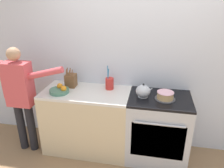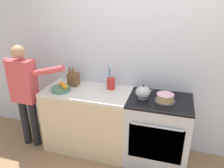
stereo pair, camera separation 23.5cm
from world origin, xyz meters
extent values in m
plane|color=#93704C|center=(0.00, 0.00, 0.00)|extent=(16.00, 16.00, 0.00)
cube|color=silver|center=(0.00, 0.63, 1.30)|extent=(8.00, 0.04, 2.60)
cube|color=beige|center=(-0.69, 0.31, 0.44)|extent=(1.18, 0.61, 0.87)
cube|color=silver|center=(-0.69, 0.31, 0.89)|extent=(1.18, 0.61, 0.03)
cube|color=#B7BABF|center=(0.29, 0.31, 0.44)|extent=(0.79, 0.61, 0.88)
cube|color=black|center=(0.29, 0.01, 0.46)|extent=(0.65, 0.01, 0.48)
cylinder|color=#B7BABF|center=(0.29, -0.02, 0.72)|extent=(0.59, 0.02, 0.02)
cube|color=black|center=(0.29, 0.31, 0.89)|extent=(0.79, 0.61, 0.03)
cylinder|color=#4C4C51|center=(0.35, 0.27, 0.91)|extent=(0.25, 0.25, 0.01)
cylinder|color=tan|center=(0.35, 0.27, 0.94)|extent=(0.20, 0.20, 0.04)
cylinder|color=tan|center=(0.35, 0.27, 0.98)|extent=(0.20, 0.20, 0.04)
cylinder|color=#EFB2C1|center=(0.35, 0.27, 1.00)|extent=(0.21, 0.21, 0.01)
cylinder|color=#B7BABF|center=(0.07, 0.29, 0.91)|extent=(0.13, 0.13, 0.01)
ellipsoid|color=#B7BABF|center=(0.07, 0.29, 0.99)|extent=(0.18, 0.18, 0.16)
cone|color=#B7BABF|center=(0.16, 0.29, 1.01)|extent=(0.09, 0.04, 0.08)
sphere|color=black|center=(0.07, 0.29, 1.08)|extent=(0.02, 0.02, 0.02)
cube|color=brown|center=(-0.94, 0.43, 1.00)|extent=(0.14, 0.14, 0.18)
cylinder|color=brown|center=(-0.98, 0.39, 1.13)|extent=(0.01, 0.04, 0.09)
cylinder|color=brown|center=(-0.94, 0.40, 1.12)|extent=(0.01, 0.03, 0.07)
cylinder|color=brown|center=(-0.90, 0.39, 1.13)|extent=(0.01, 0.04, 0.08)
cylinder|color=brown|center=(-0.98, 0.42, 1.14)|extent=(0.01, 0.04, 0.10)
cylinder|color=brown|center=(-0.94, 0.42, 1.13)|extent=(0.01, 0.04, 0.09)
cylinder|color=red|center=(-0.39, 0.45, 0.99)|extent=(0.11, 0.11, 0.16)
cylinder|color=teal|center=(-0.41, 0.44, 1.10)|extent=(0.02, 0.03, 0.28)
cylinder|color=teal|center=(-0.41, 0.46, 1.08)|extent=(0.02, 0.04, 0.23)
cylinder|color=#4C7F66|center=(-1.02, 0.20, 0.93)|extent=(0.26, 0.26, 0.05)
sphere|color=orange|center=(-1.03, 0.26, 0.98)|extent=(0.07, 0.07, 0.07)
sphere|color=orange|center=(-0.95, 0.19, 0.98)|extent=(0.08, 0.08, 0.08)
cylinder|color=black|center=(-1.62, 0.11, 0.36)|extent=(0.11, 0.11, 0.72)
cylinder|color=black|center=(-1.46, 0.11, 0.36)|extent=(0.11, 0.11, 0.72)
cube|color=#D14C51|center=(-1.54, 0.11, 1.02)|extent=(0.34, 0.20, 0.60)
cylinder|color=#D14C51|center=(-1.75, 0.11, 1.07)|extent=(0.08, 0.08, 0.51)
cylinder|color=#D14C51|center=(-1.15, 0.11, 1.20)|extent=(0.51, 0.08, 0.21)
sphere|color=tan|center=(-1.54, 0.11, 1.43)|extent=(0.17, 0.17, 0.17)
camera|label=1|loc=(0.17, -2.24, 2.13)|focal=35.00mm
camera|label=2|loc=(0.40, -2.18, 2.13)|focal=35.00mm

